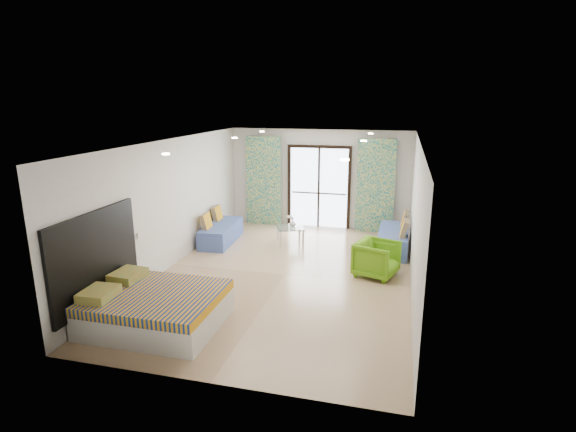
% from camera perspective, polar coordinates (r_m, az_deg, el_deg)
% --- Properties ---
extents(floor, '(5.00, 7.50, 0.01)m').
position_cam_1_polar(floor, '(9.30, -0.38, -7.44)').
color(floor, '#9C7E5D').
rests_on(floor, ground).
extents(ceiling, '(5.00, 7.50, 0.01)m').
position_cam_1_polar(ceiling, '(8.65, -0.41, 9.35)').
color(ceiling, silver).
rests_on(ceiling, ground).
extents(wall_back, '(5.00, 0.01, 2.70)m').
position_cam_1_polar(wall_back, '(12.47, 3.98, 4.73)').
color(wall_back, silver).
rests_on(wall_back, ground).
extents(wall_front, '(5.00, 0.01, 2.70)m').
position_cam_1_polar(wall_front, '(5.52, -10.38, -8.62)').
color(wall_front, silver).
rests_on(wall_front, ground).
extents(wall_left, '(0.01, 7.50, 2.70)m').
position_cam_1_polar(wall_left, '(9.80, -14.69, 1.50)').
color(wall_left, silver).
rests_on(wall_left, ground).
extents(wall_right, '(0.01, 7.50, 2.70)m').
position_cam_1_polar(wall_right, '(8.62, 15.91, -0.38)').
color(wall_right, silver).
rests_on(wall_right, ground).
extents(balcony_door, '(1.76, 0.08, 2.28)m').
position_cam_1_polar(balcony_door, '(12.46, 3.94, 4.29)').
color(balcony_door, black).
rests_on(balcony_door, floor).
extents(balcony_rail, '(1.52, 0.03, 0.04)m').
position_cam_1_polar(balcony_rail, '(12.52, 3.93, 2.91)').
color(balcony_rail, '#595451').
rests_on(balcony_rail, balcony_door).
extents(curtain_left, '(1.00, 0.10, 2.50)m').
position_cam_1_polar(curtain_left, '(12.68, -3.11, 4.45)').
color(curtain_left, silver).
rests_on(curtain_left, floor).
extents(curtain_right, '(1.00, 0.10, 2.50)m').
position_cam_1_polar(curtain_right, '(12.13, 11.04, 3.73)').
color(curtain_right, silver).
rests_on(curtain_right, floor).
extents(downlight_a, '(0.12, 0.12, 0.02)m').
position_cam_1_polar(downlight_a, '(7.32, -15.25, 7.61)').
color(downlight_a, '#FFE0B2').
rests_on(downlight_a, ceiling).
extents(downlight_b, '(0.12, 0.12, 0.02)m').
position_cam_1_polar(downlight_b, '(6.44, 7.23, 7.09)').
color(downlight_b, '#FFE0B2').
rests_on(downlight_b, ceiling).
extents(downlight_c, '(0.12, 0.12, 0.02)m').
position_cam_1_polar(downlight_c, '(10.03, -6.81, 9.82)').
color(downlight_c, '#FFE0B2').
rests_on(downlight_c, ceiling).
extents(downlight_d, '(0.12, 0.12, 0.02)m').
position_cam_1_polar(downlight_d, '(9.40, 9.57, 9.40)').
color(downlight_d, '#FFE0B2').
rests_on(downlight_d, ceiling).
extents(downlight_e, '(0.12, 0.12, 0.02)m').
position_cam_1_polar(downlight_e, '(11.91, -3.33, 10.67)').
color(downlight_e, '#FFE0B2').
rests_on(downlight_e, ceiling).
extents(downlight_f, '(0.12, 0.12, 0.02)m').
position_cam_1_polar(downlight_f, '(11.39, 10.45, 10.27)').
color(downlight_f, '#FFE0B2').
rests_on(downlight_f, ceiling).
extents(headboard, '(0.06, 2.10, 1.50)m').
position_cam_1_polar(headboard, '(7.82, -23.21, -4.87)').
color(headboard, black).
rests_on(headboard, floor).
extents(switch_plate, '(0.02, 0.10, 0.10)m').
position_cam_1_polar(switch_plate, '(8.79, -18.40, -2.31)').
color(switch_plate, silver).
rests_on(switch_plate, wall_left).
extents(bed, '(2.02, 1.64, 0.70)m').
position_cam_1_polar(bed, '(7.57, -16.57, -11.12)').
color(bed, silver).
rests_on(bed, floor).
extents(daybed_left, '(0.76, 1.72, 0.83)m').
position_cam_1_polar(daybed_left, '(11.39, -8.55, -2.03)').
color(daybed_left, '#42599F').
rests_on(daybed_left, floor).
extents(daybed_right, '(0.71, 1.77, 0.87)m').
position_cam_1_polar(daybed_right, '(10.95, 13.28, -2.88)').
color(daybed_right, '#42599F').
rests_on(daybed_right, floor).
extents(coffee_table, '(0.83, 0.83, 0.73)m').
position_cam_1_polar(coffee_table, '(11.14, 0.29, -1.62)').
color(coffee_table, silver).
rests_on(coffee_table, floor).
extents(vase, '(0.20, 0.20, 0.16)m').
position_cam_1_polar(vase, '(11.15, 0.59, -0.91)').
color(vase, white).
rests_on(vase, coffee_table).
extents(armchair, '(0.93, 0.96, 0.80)m').
position_cam_1_polar(armchair, '(9.29, 11.20, -5.14)').
color(armchair, '#589813').
rests_on(armchair, floor).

